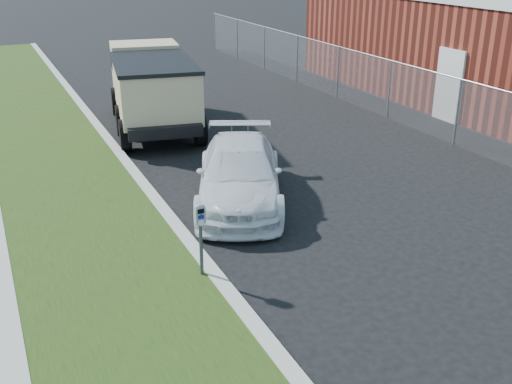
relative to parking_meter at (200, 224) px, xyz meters
name	(u,v)px	position (x,y,z in m)	size (l,w,h in m)	color
ground	(350,250)	(2.78, -0.11, -1.02)	(120.00, 120.00, 0.00)	black
streetside	(12,261)	(-2.78, 1.89, -0.96)	(6.12, 50.00, 0.15)	gray
chainlink_fence	(391,78)	(8.78, 6.89, 0.24)	(0.06, 30.06, 30.00)	slate
parking_meter	(200,224)	(0.00, 0.00, 0.00)	(0.17, 0.12, 1.25)	#3F4247
white_wagon	(239,172)	(1.90, 2.85, -0.40)	(1.74, 4.28, 1.24)	silver
dump_truck	(152,85)	(1.83, 9.19, 0.23)	(3.04, 5.93, 2.22)	black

